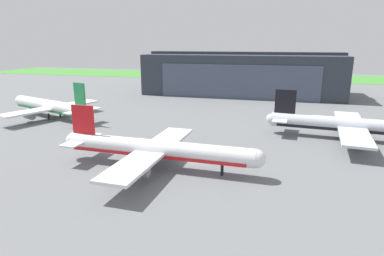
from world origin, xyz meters
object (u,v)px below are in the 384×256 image
Objects in this scene: airliner_far_right at (51,107)px; airliner_far_left at (355,126)px; airliner_near_left at (156,149)px; maintenance_hangar at (242,74)px.

airliner_far_right is 90.28m from airliner_far_left.
airliner_near_left is at bearing -143.13° from airliner_far_left.
airliner_far_left is at bearing 36.87° from airliner_near_left.
maintenance_hangar is at bearing 117.29° from airliner_far_left.
maintenance_hangar is at bearing 52.57° from airliner_far_right.
airliner_far_left is at bearing -62.71° from maintenance_hangar.
airliner_far_left is (36.81, -71.33, -5.71)m from maintenance_hangar.
airliner_far_left is 1.07× the size of airliner_near_left.
airliner_far_right is at bearing 146.76° from airliner_near_left.
maintenance_hangar reaches higher than airliner_far_left.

